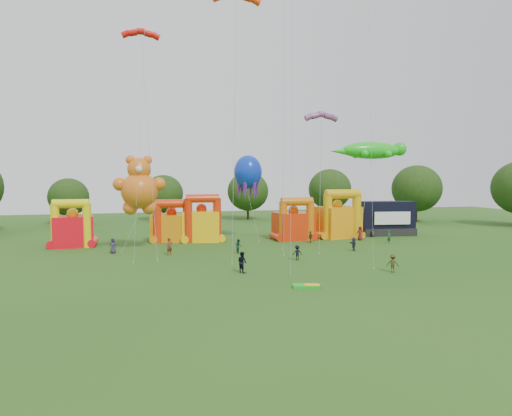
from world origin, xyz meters
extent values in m
plane|color=#245417|center=(0.00, 0.00, 0.00)|extent=(160.00, 160.00, 0.00)
cylinder|color=#352314|center=(38.21, 44.10, 1.86)|extent=(0.44, 0.44, 3.72)
ellipsoid|color=#1F3911|center=(38.21, 44.10, 6.41)|extent=(9.30, 9.30, 8.89)
cylinder|color=#352314|center=(25.07, 54.89, 1.75)|extent=(0.44, 0.44, 3.51)
ellipsoid|color=#1F3911|center=(25.07, 54.89, 6.04)|extent=(8.77, 8.78, 8.39)
cylinder|color=#352314|center=(8.16, 56.76, 1.65)|extent=(0.44, 0.44, 3.30)
ellipsoid|color=#1F3911|center=(8.16, 56.76, 5.68)|extent=(8.25, 8.25, 7.88)
cylinder|color=#352314|center=(-8.45, 58.74, 1.55)|extent=(0.44, 0.44, 3.09)
ellipsoid|color=#1F3911|center=(-8.45, 58.74, 5.32)|extent=(7.73, 7.72, 7.38)
cylinder|color=#352314|center=(-25.48, 55.80, 1.44)|extent=(0.44, 0.44, 2.88)
ellipsoid|color=#1F3911|center=(-25.48, 55.80, 4.96)|extent=(7.20, 7.20, 6.88)
cube|color=red|center=(-20.90, 27.60, 1.90)|extent=(5.15, 4.35, 3.79)
cylinder|color=yellow|center=(-22.72, 26.25, 2.71)|extent=(1.03, 1.03, 5.42)
cylinder|color=yellow|center=(-19.07, 26.25, 2.71)|extent=(1.03, 1.03, 5.42)
cylinder|color=yellow|center=(-20.90, 26.25, 5.42)|extent=(4.16, 1.08, 1.08)
sphere|color=yellow|center=(-20.90, 27.60, 4.09)|extent=(1.40, 1.40, 1.40)
cube|color=orange|center=(-8.69, 29.42, 1.80)|extent=(5.78, 5.08, 3.60)
cylinder|color=red|center=(-10.62, 27.99, 2.57)|extent=(1.09, 1.09, 5.14)
cylinder|color=red|center=(-6.77, 27.99, 2.57)|extent=(1.09, 1.09, 5.14)
cylinder|color=red|center=(-8.69, 27.99, 5.14)|extent=(4.40, 1.14, 1.14)
sphere|color=red|center=(-8.69, 29.42, 3.90)|extent=(1.40, 1.40, 1.40)
cube|color=yellow|center=(-4.78, 28.35, 2.04)|extent=(5.51, 4.74, 4.08)
cylinder|color=red|center=(-6.67, 26.94, 2.91)|extent=(1.07, 1.07, 5.82)
cylinder|color=red|center=(-2.88, 26.94, 2.91)|extent=(1.07, 1.07, 5.82)
cylinder|color=red|center=(-4.78, 26.94, 5.82)|extent=(4.32, 1.12, 1.12)
sphere|color=red|center=(-4.78, 28.35, 4.38)|extent=(1.40, 1.40, 1.40)
cube|color=red|center=(7.78, 27.03, 1.86)|extent=(5.43, 4.59, 3.73)
cylinder|color=orange|center=(5.85, 25.60, 2.66)|extent=(1.09, 1.09, 5.33)
cylinder|color=orange|center=(9.70, 25.60, 2.66)|extent=(1.09, 1.09, 5.33)
cylinder|color=orange|center=(7.78, 25.60, 5.33)|extent=(4.39, 1.14, 1.14)
sphere|color=orange|center=(7.78, 27.03, 4.03)|extent=(1.40, 1.40, 1.40)
cube|color=orange|center=(14.59, 27.58, 2.19)|extent=(6.52, 5.71, 4.39)
cylinder|color=#E0A40B|center=(12.41, 25.96, 3.13)|extent=(1.23, 1.23, 6.26)
cylinder|color=#E0A40B|center=(16.77, 25.96, 3.13)|extent=(1.23, 1.23, 6.26)
cylinder|color=#E0A40B|center=(14.59, 25.96, 6.26)|extent=(4.98, 1.29, 1.29)
sphere|color=#E0A40B|center=(14.59, 27.58, 4.69)|extent=(1.40, 1.40, 1.40)
cube|color=black|center=(22.73, 27.80, 0.55)|extent=(8.14, 3.86, 1.10)
cube|color=black|center=(22.73, 28.00, 3.06)|extent=(8.10, 3.48, 3.92)
cube|color=white|center=(22.73, 26.48, 2.67)|extent=(5.38, 0.73, 1.84)
cylinder|color=black|center=(19.59, 26.63, 0.40)|extent=(0.30, 0.90, 0.90)
cylinder|color=black|center=(25.87, 26.63, 0.40)|extent=(0.30, 0.90, 0.90)
sphere|color=orange|center=(-12.75, 22.13, 7.05)|extent=(4.24, 4.24, 4.24)
sphere|color=orange|center=(-12.75, 22.13, 9.56)|extent=(2.70, 2.70, 2.70)
sphere|color=orange|center=(-13.71, 22.13, 10.62)|extent=(1.06, 1.06, 1.06)
sphere|color=orange|center=(-11.78, 22.13, 10.62)|extent=(1.06, 1.06, 1.06)
sphere|color=orange|center=(-14.96, 22.13, 7.82)|extent=(1.54, 1.54, 1.54)
sphere|color=orange|center=(-10.53, 22.13, 7.82)|extent=(1.54, 1.54, 1.54)
sphere|color=orange|center=(-13.81, 22.13, 5.12)|extent=(1.73, 1.73, 1.73)
sphere|color=orange|center=(-11.69, 22.13, 5.12)|extent=(1.73, 1.73, 1.73)
sphere|color=white|center=(-12.75, 20.83, 9.56)|extent=(0.77, 0.77, 0.77)
ellipsoid|color=#1EC61C|center=(19.84, 27.69, 12.46)|extent=(9.29, 2.90, 2.47)
sphere|color=#1EC61C|center=(24.38, 27.69, 12.73)|extent=(2.00, 2.00, 2.00)
cone|color=#1EC61C|center=(15.12, 27.69, 12.28)|extent=(3.63, 1.45, 1.45)
sphere|color=#1EC61C|center=(21.66, 29.14, 11.91)|extent=(1.09, 1.09, 1.09)
sphere|color=#1EC61C|center=(21.66, 26.23, 11.91)|extent=(1.09, 1.09, 1.09)
sphere|color=#1EC61C|center=(18.03, 29.14, 11.91)|extent=(1.09, 1.09, 1.09)
sphere|color=#1EC61C|center=(18.03, 26.23, 11.91)|extent=(1.09, 1.09, 1.09)
ellipsoid|color=#0C30BB|center=(1.72, 28.71, 9.31)|extent=(3.86, 3.86, 4.63)
cone|color=#591E8C|center=(2.98, 28.71, 7.18)|extent=(0.87, 0.87, 3.09)
cone|color=#591E8C|center=(2.35, 29.80, 7.18)|extent=(0.87, 0.87, 3.09)
cone|color=#591E8C|center=(1.10, 29.80, 7.18)|extent=(0.87, 0.87, 3.09)
cone|color=#591E8C|center=(0.47, 28.71, 7.18)|extent=(0.87, 0.87, 3.09)
cone|color=#591E8C|center=(1.10, 27.63, 7.18)|extent=(0.87, 0.87, 3.09)
cone|color=#591E8C|center=(2.35, 27.63, 7.18)|extent=(0.87, 0.87, 3.09)
cube|color=green|center=(-0.07, 0.65, 0.12)|extent=(2.19, 1.49, 0.24)
cube|color=yellow|center=(0.33, 0.35, 0.26)|extent=(1.32, 0.90, 0.10)
imported|color=#2E2844|center=(-15.75, 20.95, 0.88)|extent=(0.92, 0.67, 1.75)
imported|color=brown|center=(-9.61, 18.26, 0.98)|extent=(0.85, 0.78, 1.96)
imported|color=#183E2C|center=(-1.91, 17.74, 0.80)|extent=(0.78, 0.90, 1.61)
imported|color=black|center=(3.15, 12.02, 0.78)|extent=(1.01, 0.59, 1.56)
imported|color=#48351C|center=(8.95, 23.40, 0.78)|extent=(0.93, 0.89, 1.55)
imported|color=#262840|center=(11.57, 16.13, 0.78)|extent=(0.47, 1.46, 1.57)
imported|color=#581A19|center=(16.31, 23.88, 0.95)|extent=(1.10, 0.93, 1.91)
imported|color=#1C4721|center=(18.83, 20.64, 0.84)|extent=(0.73, 0.67, 1.68)
imported|color=black|center=(-3.74, 7.34, 0.96)|extent=(1.09, 1.17, 1.92)
imported|color=#393517|center=(9.60, 4.17, 0.83)|extent=(1.24, 1.06, 1.66)
camera|label=1|loc=(-12.37, -32.61, 8.74)|focal=32.00mm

